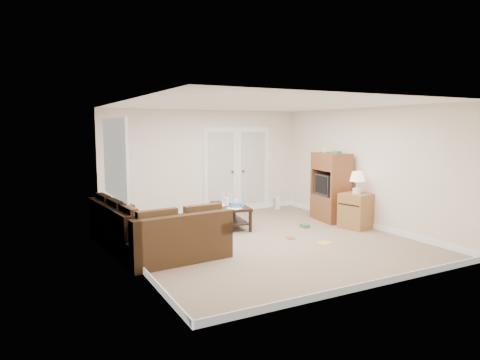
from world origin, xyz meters
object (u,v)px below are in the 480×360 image
coffee_table (231,215)px  tv_armoire (331,187)px  side_cabinet (356,208)px  sectional_sofa (148,235)px

coffee_table → tv_armoire: (2.27, -0.47, 0.51)m
side_cabinet → sectional_sofa: bearing=162.5°
sectional_sofa → side_cabinet: bearing=-8.7°
tv_armoire → coffee_table: bearing=177.4°
tv_armoire → sectional_sofa: bearing=-163.6°
tv_armoire → side_cabinet: bearing=-80.7°
side_cabinet → coffee_table: bearing=136.4°
coffee_table → side_cabinet: side_cabinet is taller
coffee_table → tv_armoire: 2.38m
tv_armoire → side_cabinet: 0.90m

